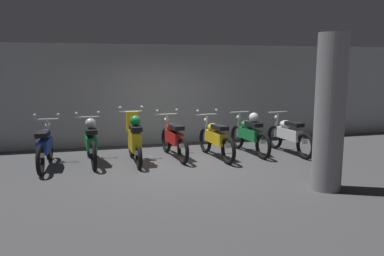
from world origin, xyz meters
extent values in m
plane|color=#424244|center=(0.00, 0.00, 0.00)|extent=(80.00, 80.00, 0.00)
cube|color=#9EA0A3|center=(0.00, 2.71, 1.41)|extent=(16.00, 0.30, 2.83)
torus|color=black|center=(-2.93, 1.23, 0.33)|extent=(0.12, 0.65, 0.65)
torus|color=black|center=(-2.99, -0.07, 0.33)|extent=(0.12, 0.65, 0.65)
cube|color=#1E389E|center=(-2.96, 0.58, 0.52)|extent=(0.26, 0.84, 0.28)
ellipsoid|color=#1E389E|center=(-2.96, 0.74, 0.73)|extent=(0.28, 0.45, 0.22)
cube|color=black|center=(-2.97, 0.40, 0.80)|extent=(0.26, 0.53, 0.10)
cylinder|color=#B7BABF|center=(-2.94, 1.13, 1.02)|extent=(0.56, 0.06, 0.04)
sphere|color=#B7BABF|center=(-3.20, 1.14, 1.12)|extent=(0.07, 0.07, 0.07)
sphere|color=#B7BABF|center=(-2.68, 1.12, 1.12)|extent=(0.07, 0.07, 0.07)
cylinder|color=#B7BABF|center=(-2.94, 1.18, 0.65)|extent=(0.06, 0.16, 0.65)
sphere|color=silver|center=(-2.94, 1.18, 0.87)|extent=(0.12, 0.12, 0.12)
cube|color=white|center=(-2.99, -0.04, 0.43)|extent=(0.16, 0.02, 0.10)
torus|color=black|center=(-2.03, 1.38, 0.33)|extent=(0.14, 0.66, 0.65)
torus|color=black|center=(-1.92, 0.09, 0.33)|extent=(0.14, 0.66, 0.65)
cube|color=#197238|center=(-1.98, 0.73, 0.52)|extent=(0.29, 0.85, 0.28)
ellipsoid|color=#197238|center=(-1.99, 0.89, 0.73)|extent=(0.30, 0.46, 0.22)
cube|color=black|center=(-1.96, 0.55, 0.80)|extent=(0.28, 0.54, 0.10)
cylinder|color=#B7BABF|center=(-2.02, 1.28, 1.02)|extent=(0.56, 0.08, 0.04)
sphere|color=#B7BABF|center=(-2.28, 1.26, 1.12)|extent=(0.07, 0.07, 0.07)
sphere|color=#B7BABF|center=(-1.76, 1.30, 1.12)|extent=(0.07, 0.07, 0.07)
cylinder|color=#B7BABF|center=(-2.03, 1.33, 0.65)|extent=(0.07, 0.16, 0.65)
sphere|color=silver|center=(-2.03, 1.33, 0.87)|extent=(0.12, 0.12, 0.12)
cube|color=white|center=(-1.92, 0.11, 0.43)|extent=(0.16, 0.03, 0.10)
sphere|color=#9EA0A8|center=(-1.96, 0.55, 0.97)|extent=(0.24, 0.24, 0.24)
torus|color=black|center=(-1.01, 1.06, 0.27)|extent=(0.11, 0.53, 0.53)
torus|color=black|center=(-0.97, -0.09, 0.27)|extent=(0.11, 0.53, 0.53)
cube|color=gold|center=(-0.99, 0.49, 0.54)|extent=(0.25, 0.74, 0.44)
cube|color=gold|center=(-1.00, 0.83, 0.94)|extent=(0.28, 0.13, 0.48)
cube|color=black|center=(-0.98, 0.33, 0.85)|extent=(0.26, 0.53, 0.10)
cylinder|color=#B7BABF|center=(-1.00, 0.97, 1.16)|extent=(0.56, 0.06, 0.04)
sphere|color=#B7BABF|center=(-1.26, 0.96, 1.26)|extent=(0.07, 0.07, 0.07)
sphere|color=#B7BABF|center=(-0.75, 0.98, 1.26)|extent=(0.07, 0.07, 0.07)
cylinder|color=#B7BABF|center=(-1.01, 1.02, 0.69)|extent=(0.06, 0.15, 0.85)
sphere|color=silver|center=(-1.01, 1.02, 1.01)|extent=(0.12, 0.12, 0.12)
cube|color=white|center=(-0.97, -0.07, 0.36)|extent=(0.16, 0.02, 0.10)
sphere|color=#197238|center=(-0.98, 0.33, 1.02)|extent=(0.24, 0.24, 0.24)
torus|color=black|center=(-0.07, 1.41, 0.33)|extent=(0.16, 0.66, 0.65)
torus|color=black|center=(0.07, 0.12, 0.33)|extent=(0.16, 0.66, 0.65)
cube|color=red|center=(0.00, 0.77, 0.52)|extent=(0.31, 0.85, 0.28)
ellipsoid|color=red|center=(-0.02, 0.92, 0.73)|extent=(0.31, 0.47, 0.22)
cube|color=black|center=(0.02, 0.58, 0.80)|extent=(0.30, 0.54, 0.10)
cylinder|color=#B7BABF|center=(-0.06, 1.31, 1.02)|extent=(0.56, 0.10, 0.04)
sphere|color=#B7BABF|center=(-0.32, 1.28, 1.12)|extent=(0.07, 0.07, 0.07)
sphere|color=#B7BABF|center=(0.20, 1.34, 1.12)|extent=(0.07, 0.07, 0.07)
cylinder|color=#B7BABF|center=(-0.07, 1.36, 0.65)|extent=(0.07, 0.16, 0.65)
sphere|color=silver|center=(-0.07, 1.36, 0.87)|extent=(0.12, 0.12, 0.12)
cube|color=white|center=(0.07, 0.15, 0.43)|extent=(0.16, 0.03, 0.10)
torus|color=black|center=(0.90, 1.12, 0.33)|extent=(0.17, 0.66, 0.65)
torus|color=black|center=(1.07, -0.17, 0.33)|extent=(0.17, 0.66, 0.65)
cube|color=gold|center=(0.99, 0.48, 0.52)|extent=(0.33, 0.85, 0.28)
ellipsoid|color=gold|center=(0.97, 0.63, 0.73)|extent=(0.31, 0.47, 0.22)
cube|color=black|center=(1.01, 0.30, 0.80)|extent=(0.30, 0.55, 0.10)
cylinder|color=#B7BABF|center=(0.92, 1.02, 1.02)|extent=(0.56, 0.11, 0.04)
sphere|color=#B7BABF|center=(0.66, 0.98, 1.12)|extent=(0.07, 0.07, 0.07)
sphere|color=#B7BABF|center=(1.18, 1.05, 1.12)|extent=(0.07, 0.07, 0.07)
cylinder|color=#B7BABF|center=(0.91, 1.07, 0.65)|extent=(0.08, 0.17, 0.65)
sphere|color=silver|center=(0.91, 1.07, 0.87)|extent=(0.12, 0.12, 0.12)
cube|color=white|center=(1.07, -0.14, 0.43)|extent=(0.16, 0.03, 0.10)
torus|color=black|center=(1.89, 1.38, 0.33)|extent=(0.17, 0.66, 0.65)
torus|color=black|center=(2.06, 0.09, 0.33)|extent=(0.17, 0.66, 0.65)
cube|color=#197238|center=(1.98, 0.73, 0.52)|extent=(0.32, 0.85, 0.28)
ellipsoid|color=#197238|center=(1.96, 0.89, 0.73)|extent=(0.31, 0.47, 0.22)
cube|color=black|center=(2.00, 0.55, 0.80)|extent=(0.30, 0.55, 0.10)
cylinder|color=#B7BABF|center=(1.91, 1.27, 1.02)|extent=(0.56, 0.11, 0.04)
cylinder|color=#B7BABF|center=(1.90, 1.33, 0.65)|extent=(0.08, 0.17, 0.65)
sphere|color=silver|center=(1.90, 1.33, 0.87)|extent=(0.12, 0.12, 0.12)
cube|color=white|center=(2.05, 0.11, 0.43)|extent=(0.16, 0.03, 0.10)
sphere|color=silver|center=(2.00, 0.55, 0.97)|extent=(0.24, 0.24, 0.24)
torus|color=black|center=(2.88, 1.12, 0.33)|extent=(0.17, 0.66, 0.65)
torus|color=black|center=(3.04, -0.17, 0.33)|extent=(0.17, 0.66, 0.65)
cube|color=silver|center=(2.96, 0.47, 0.52)|extent=(0.32, 0.85, 0.28)
ellipsoid|color=silver|center=(2.94, 0.63, 0.73)|extent=(0.31, 0.47, 0.22)
cube|color=black|center=(2.99, 0.29, 0.80)|extent=(0.30, 0.55, 0.10)
cylinder|color=#B7BABF|center=(2.90, 1.02, 1.02)|extent=(0.56, 0.10, 0.04)
cylinder|color=#B7BABF|center=(2.89, 1.07, 0.65)|extent=(0.08, 0.16, 0.65)
sphere|color=silver|center=(2.89, 1.07, 0.87)|extent=(0.12, 0.12, 0.12)
cube|color=white|center=(3.04, -0.15, 0.43)|extent=(0.16, 0.03, 0.10)
cylinder|color=gray|center=(2.21, -2.31, 1.41)|extent=(0.54, 0.54, 2.83)
camera|label=1|loc=(-1.93, -8.36, 2.29)|focal=36.32mm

